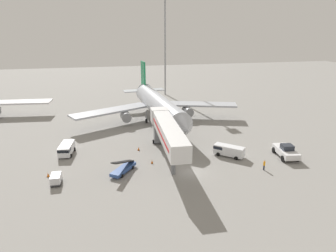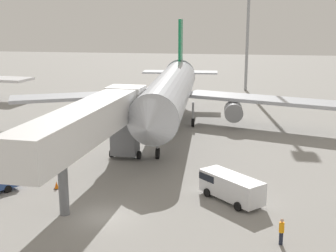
% 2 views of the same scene
% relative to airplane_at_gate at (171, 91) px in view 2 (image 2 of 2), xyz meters
% --- Properties ---
extents(ground_plane, '(300.00, 300.00, 0.00)m').
position_rel_airplane_at_gate_xyz_m(ground_plane, '(-0.34, -27.89, -4.63)').
color(ground_plane, gray).
extents(airplane_at_gate, '(42.33, 41.37, 13.49)m').
position_rel_airplane_at_gate_xyz_m(airplane_at_gate, '(0.00, 0.00, 0.00)').
color(airplane_at_gate, '#B7BCC6').
rests_on(airplane_at_gate, ground).
extents(jet_bridge, '(4.46, 22.07, 7.15)m').
position_rel_airplane_at_gate_xyz_m(jet_bridge, '(-2.76, -21.69, 0.77)').
color(jet_bridge, silver).
rests_on(jet_bridge, ground).
extents(service_van_far_left, '(5.22, 5.14, 2.01)m').
position_rel_airplane_at_gate_xyz_m(service_van_far_left, '(8.40, -23.24, -3.47)').
color(service_van_far_left, white).
rests_on(service_van_far_left, ground).
extents(ground_crew_worker_foreground, '(0.43, 0.43, 1.72)m').
position_rel_airplane_at_gate_xyz_m(ground_crew_worker_foreground, '(11.82, -29.93, -3.72)').
color(ground_crew_worker_foreground, '#1E2333').
rests_on(ground_crew_worker_foreground, ground).
extents(safety_cone_bravo, '(0.41, 0.41, 0.63)m').
position_rel_airplane_at_gate_xyz_m(safety_cone_bravo, '(-5.73, -23.18, -4.32)').
color(safety_cone_bravo, black).
rests_on(safety_cone_bravo, ground).
extents(safety_cone_charlie, '(0.44, 0.44, 0.67)m').
position_rel_airplane_at_gate_xyz_m(safety_cone_charlie, '(-7.19, -16.78, -4.30)').
color(safety_cone_charlie, black).
rests_on(safety_cone_charlie, ground).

